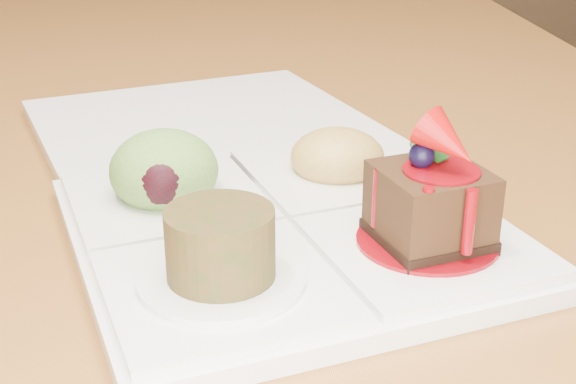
{
  "coord_description": "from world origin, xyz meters",
  "views": [
    {
      "loc": [
        0.06,
        -0.77,
        0.98
      ],
      "look_at": [
        0.1,
        -0.31,
        0.79
      ],
      "focal_mm": 50.0,
      "sensor_mm": 36.0,
      "label": 1
    }
  ],
  "objects": [
    {
      "name": "dining_table",
      "position": [
        0.0,
        0.0,
        0.68
      ],
      "size": [
        1.0,
        1.8,
        0.75
      ],
      "color": "#905E25",
      "rests_on": "ground"
    },
    {
      "name": "sampler_plate",
      "position": [
        0.09,
        -0.31,
        0.77
      ],
      "size": [
        0.32,
        0.32,
        0.1
      ],
      "rotation": [
        0.0,
        0.0,
        0.29
      ],
      "color": "white",
      "rests_on": "dining_table"
    },
    {
      "name": "second_plate",
      "position": [
        0.04,
        -0.11,
        0.76
      ],
      "size": [
        0.35,
        0.35,
        0.01
      ],
      "primitive_type": "cube",
      "rotation": [
        0.0,
        0.0,
        0.34
      ],
      "color": "white",
      "rests_on": "dining_table"
    }
  ]
}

